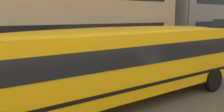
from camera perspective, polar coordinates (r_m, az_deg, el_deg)
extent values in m
plane|color=#54514F|center=(9.88, -10.39, -9.14)|extent=(400.00, 400.00, 0.00)
cube|color=gray|center=(16.89, -21.02, -1.80)|extent=(120.00, 3.00, 0.01)
cube|color=silver|center=(9.88, -10.39, -9.12)|extent=(110.00, 0.16, 0.01)
cube|color=yellow|center=(8.52, 2.14, -1.34)|extent=(10.59, 2.69, 2.11)
cube|color=black|center=(12.66, 21.49, -2.47)|extent=(0.26, 2.40, 0.34)
cube|color=black|center=(8.46, 2.15, 1.19)|extent=(9.96, 2.71, 0.61)
cube|color=black|center=(8.66, 2.11, -5.38)|extent=(10.61, 2.72, 0.11)
ellipsoid|color=yellow|center=(8.39, 2.18, 5.74)|extent=(10.17, 2.48, 0.34)
cylinder|color=red|center=(8.32, -22.74, -3.09)|extent=(0.43, 0.43, 0.03)
cylinder|color=black|center=(10.97, 22.93, -5.27)|extent=(0.96, 0.29, 0.96)
cylinder|color=black|center=(12.32, 13.37, -3.19)|extent=(0.96, 0.29, 0.96)
cube|color=#236038|center=(18.66, 9.44, 1.74)|extent=(3.91, 1.73, 0.70)
cube|color=black|center=(18.48, 9.16, 3.77)|extent=(2.21, 1.58, 0.64)
cylinder|color=black|center=(20.21, 10.44, 1.30)|extent=(0.60, 0.18, 0.60)
cylinder|color=black|center=(19.05, 14.02, 0.68)|extent=(0.60, 0.18, 0.60)
cylinder|color=black|center=(18.50, 4.68, 0.68)|extent=(0.60, 0.18, 0.60)
cylinder|color=black|center=(17.22, 8.21, -0.05)|extent=(0.60, 0.18, 0.60)
cylinder|color=black|center=(28.06, 24.35, 3.13)|extent=(0.85, 0.28, 0.84)
cylinder|color=#38383D|center=(25.11, 17.71, 9.35)|extent=(0.14, 0.14, 6.50)
cube|color=black|center=(20.20, -5.59, 6.03)|extent=(17.87, 0.04, 1.10)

